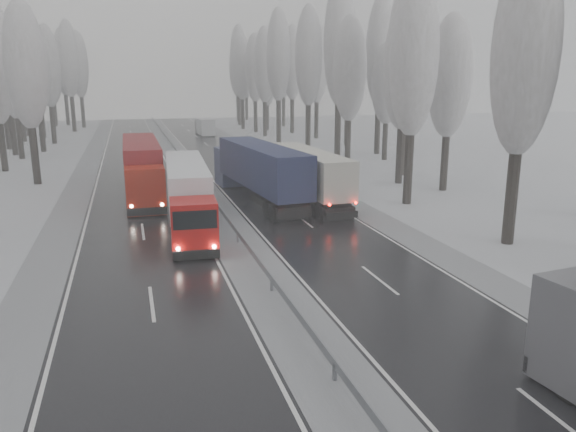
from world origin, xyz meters
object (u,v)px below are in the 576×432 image
truck_blue_box (257,168)px  truck_cream_box (304,171)px  truck_red_red (142,164)px  truck_red_white (187,190)px  box_truck_distant (205,127)px

truck_blue_box → truck_cream_box: truck_blue_box is taller
truck_red_red → truck_red_white: bearing=-76.7°
truck_cream_box → truck_red_red: (-12.06, 5.32, 0.22)m
truck_blue_box → truck_red_red: bearing=146.7°
truck_blue_box → box_truck_distant: bearing=80.8°
truck_blue_box → truck_red_red: size_ratio=1.02×
truck_blue_box → truck_red_red: truck_blue_box is taller
truck_blue_box → truck_red_red: 9.65m
truck_cream_box → truck_red_white: bearing=-152.9°
truck_red_white → truck_red_red: (-2.54, 10.64, 0.25)m
truck_cream_box → truck_red_red: bearing=154.2°
truck_cream_box → truck_red_red: 13.19m
box_truck_distant → truck_red_red: (-11.81, -50.13, 1.14)m
truck_cream_box → box_truck_distant: (-0.26, 55.45, -0.92)m
truck_cream_box → box_truck_distant: 55.46m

